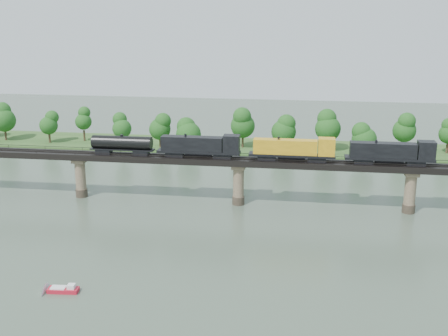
# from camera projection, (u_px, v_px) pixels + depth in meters

# --- Properties ---
(ground) EXTENTS (400.00, 400.00, 0.00)m
(ground) POSITION_uv_depth(u_px,v_px,m) (219.00, 255.00, 108.04)
(ground) COLOR #3B4B3B
(ground) RESTS_ON ground
(far_bank) EXTENTS (300.00, 24.00, 1.60)m
(far_bank) POSITION_uv_depth(u_px,v_px,m) (258.00, 148.00, 188.81)
(far_bank) COLOR #2C4F1F
(far_bank) RESTS_ON ground
(bridge) EXTENTS (236.00, 30.00, 11.50)m
(bridge) POSITION_uv_depth(u_px,v_px,m) (238.00, 183.00, 135.15)
(bridge) COLOR #473A2D
(bridge) RESTS_ON ground
(bridge_superstructure) EXTENTS (220.00, 4.90, 0.75)m
(bridge_superstructure) POSITION_uv_depth(u_px,v_px,m) (239.00, 157.00, 133.45)
(bridge_superstructure) COLOR black
(bridge_superstructure) RESTS_ON bridge
(far_treeline) EXTENTS (289.06, 17.54, 13.60)m
(far_treeline) POSITION_uv_depth(u_px,v_px,m) (232.00, 127.00, 183.54)
(far_treeline) COLOR #382619
(far_treeline) RESTS_ON far_bank
(freight_train) EXTENTS (81.45, 3.17, 5.61)m
(freight_train) POSITION_uv_depth(u_px,v_px,m) (261.00, 148.00, 132.06)
(freight_train) COLOR black
(freight_train) RESTS_ON bridge
(motorboat) EXTENTS (5.22, 2.26, 1.42)m
(motorboat) POSITION_uv_depth(u_px,v_px,m) (64.00, 289.00, 93.67)
(motorboat) COLOR red
(motorboat) RESTS_ON ground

